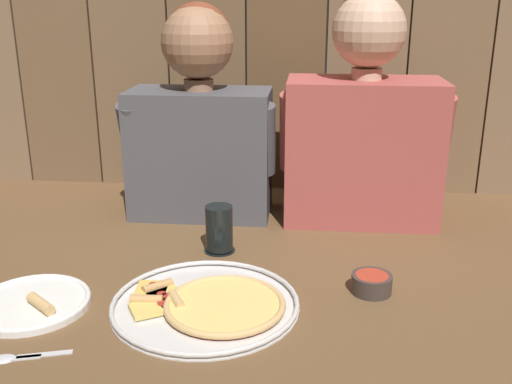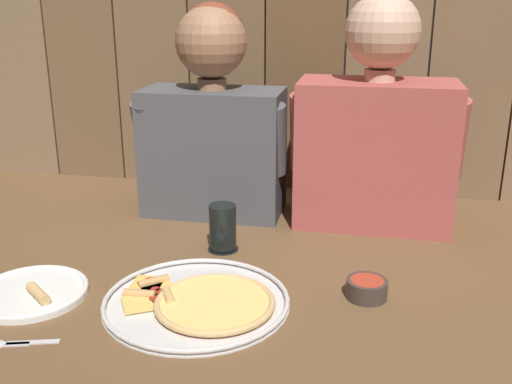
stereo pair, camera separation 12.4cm
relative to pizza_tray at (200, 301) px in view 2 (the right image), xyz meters
The scene contains 8 objects.
ground_plane 0.16m from the pizza_tray, 44.65° to the left, with size 3.20×3.20×0.00m, color brown.
pizza_tray is the anchor object (origin of this frame).
dinner_plate 0.36m from the pizza_tray, behind, with size 0.24×0.24×0.03m.
drinking_glass 0.28m from the pizza_tray, 94.49° to the left, with size 0.08×0.08×0.12m.
dipping_bowl 0.35m from the pizza_tray, 16.63° to the left, with size 0.09×0.09×0.04m.
table_spoon 0.37m from the pizza_tray, 146.26° to the right, with size 0.14×0.06×0.01m.
diner_left 0.62m from the pizza_tray, 101.74° to the left, with size 0.43×0.21×0.59m.
diner_right 0.69m from the pizza_tray, 58.36° to the left, with size 0.45×0.22×0.62m.
Camera 2 is at (0.21, -1.14, 0.60)m, focal length 41.53 mm.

